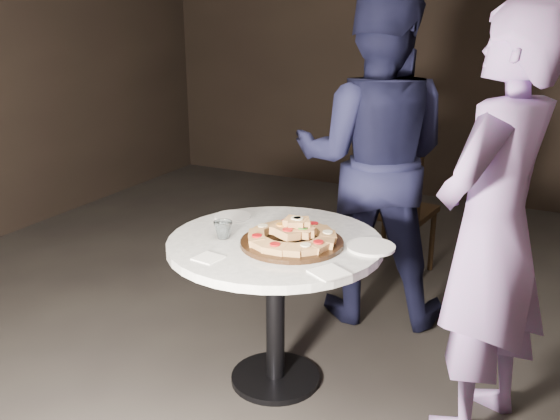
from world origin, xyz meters
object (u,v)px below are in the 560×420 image
Objects in this scene: diner_navy at (373,160)px; diner_teal at (493,232)px; table at (275,267)px; chair_far at (395,205)px; water_glass at (223,230)px; focaccia_pile at (293,234)px; serving_board at (292,243)px.

diner_teal is (0.78, -0.81, -0.04)m from diner_navy.
table is 1.47m from chair_far.
diner_navy is 1.13m from diner_teal.
water_glass is 0.10× the size of chair_far.
focaccia_pile is at bearing 94.23° from chair_far.
chair_far reaches higher than water_glass.
focaccia_pile is at bearing -12.41° from table.
diner_teal is at bearing 6.54° from table.
water_glass is at bearing -158.07° from table.
table is 0.30m from water_glass.
diner_teal reaches higher than serving_board.
serving_board is at bearing 94.07° from chair_far.
diner_teal is at bearing 119.89° from diner_navy.
serving_board is 0.25× the size of diner_navy.
diner_teal is at bearing 8.83° from focaccia_pile.
chair_far is at bearing 88.37° from focaccia_pile.
focaccia_pile is 0.33m from water_glass.
chair_far is (0.37, 1.55, -0.27)m from water_glass.
table is at bearing -64.27° from diner_teal.
water_glass is at bearing 55.46° from diner_navy.
serving_board reaches higher than table.
water_glass is at bearing -168.21° from focaccia_pile.
diner_teal is (0.84, 0.13, 0.15)m from serving_board.
serving_board is 1.50m from chair_far.
chair_far is 0.48× the size of diner_navy.
chair_far is 1.62m from diner_teal.
chair_far is (0.04, 1.48, -0.28)m from focaccia_pile.
diner_teal reaches higher than chair_far.
serving_board is at bearing -13.94° from table.
chair_far reaches higher than serving_board.
diner_navy reaches higher than serving_board.
focaccia_pile reaches higher than table.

